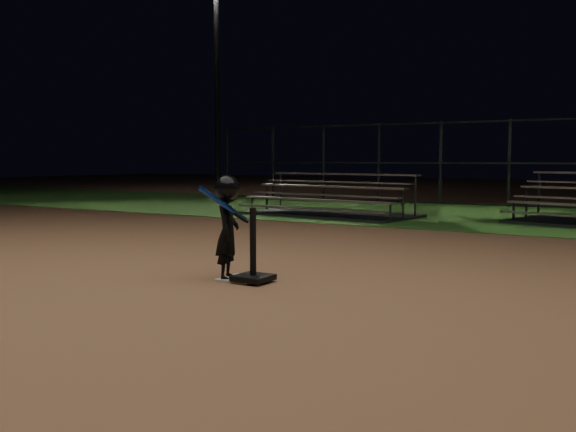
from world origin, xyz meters
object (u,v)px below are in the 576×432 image
at_px(home_plate, 242,279).
at_px(bleacher_left, 329,207).
at_px(batting_tee, 253,267).
at_px(light_pole_left, 216,70).
at_px(child_batter, 227,224).

bearing_deg(home_plate, bleacher_left, 111.27).
relative_size(batting_tee, bleacher_left, 0.18).
distance_m(home_plate, light_pole_left, 19.79).
relative_size(home_plate, child_batter, 0.38).
bearing_deg(light_pole_left, bleacher_left, -38.53).
relative_size(home_plate, bleacher_left, 0.10).
bearing_deg(bleacher_left, batting_tee, -60.78).
bearing_deg(child_batter, batting_tee, -112.66).
bearing_deg(home_plate, child_batter, -158.81).
height_order(batting_tee, child_batter, child_batter).
xyz_separation_m(child_batter, light_pole_left, (-11.85, 15.00, 4.32)).
bearing_deg(light_pole_left, child_batter, -51.69).
relative_size(child_batter, bleacher_left, 0.27).
bearing_deg(child_batter, home_plate, -91.22).
relative_size(home_plate, light_pole_left, 0.05).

